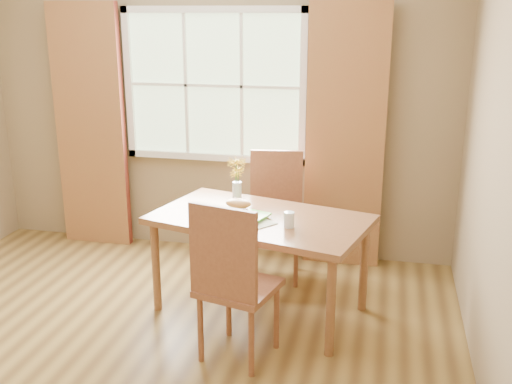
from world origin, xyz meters
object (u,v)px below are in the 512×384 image
at_px(croissant_sandwich, 238,209).
at_px(flower_vase, 237,177).
at_px(chair_near, 232,277).
at_px(chair_far, 276,209).
at_px(water_glass, 289,220).
at_px(dining_table, 260,226).

bearing_deg(croissant_sandwich, flower_vase, 115.22).
xyz_separation_m(chair_near, croissant_sandwich, (-0.11, 0.59, 0.24)).
xyz_separation_m(chair_far, flower_vase, (-0.22, -0.43, 0.37)).
relative_size(chair_near, water_glass, 9.98).
relative_size(chair_near, chair_far, 1.02).
distance_m(croissant_sandwich, water_glass, 0.37).
distance_m(chair_near, chair_far, 1.37).
relative_size(croissant_sandwich, flower_vase, 0.58).
bearing_deg(flower_vase, chair_far, 63.21).
bearing_deg(chair_near, chair_far, 103.81).
bearing_deg(chair_far, croissant_sandwich, -106.92).
bearing_deg(croissant_sandwich, chair_far, 91.37).
xyz_separation_m(chair_far, croissant_sandwich, (-0.12, -0.79, 0.25)).
relative_size(chair_near, flower_vase, 2.99).
relative_size(dining_table, croissant_sandwich, 8.09).
distance_m(water_glass, flower_vase, 0.64).
xyz_separation_m(dining_table, chair_near, (-0.02, -0.71, -0.07)).
distance_m(chair_near, flower_vase, 1.04).
bearing_deg(water_glass, chair_far, 106.61).
height_order(dining_table, water_glass, water_glass).
distance_m(chair_near, water_glass, 0.63).
height_order(dining_table, chair_far, chair_far).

